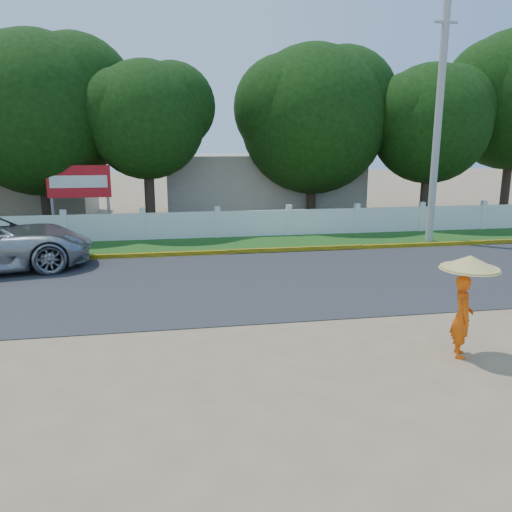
{
  "coord_description": "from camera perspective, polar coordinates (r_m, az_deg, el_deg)",
  "views": [
    {
      "loc": [
        -1.92,
        -9.01,
        3.85
      ],
      "look_at": [
        0.0,
        2.0,
        1.3
      ],
      "focal_mm": 35.0,
      "sensor_mm": 36.0,
      "label": 1
    }
  ],
  "objects": [
    {
      "name": "building_near",
      "position": [
        27.54,
        0.44,
        8.18
      ],
      "size": [
        10.0,
        6.0,
        3.2
      ],
      "primitive_type": "cube",
      "color": "#B7AD99",
      "rests_on": "ground"
    },
    {
      "name": "curb",
      "position": [
        17.58,
        -3.39,
        0.45
      ],
      "size": [
        40.0,
        0.18,
        0.16
      ],
      "primitive_type": "cube",
      "color": "yellow",
      "rests_on": "ground"
    },
    {
      "name": "road",
      "position": [
        14.17,
        -1.74,
        -2.87
      ],
      "size": [
        60.0,
        7.0,
        0.02
      ],
      "primitive_type": "cube",
      "color": "#38383A",
      "rests_on": "ground"
    },
    {
      "name": "grass_verge",
      "position": [
        19.24,
        -3.97,
        1.34
      ],
      "size": [
        60.0,
        3.5,
        0.03
      ],
      "primitive_type": "cube",
      "color": "#2D601E",
      "rests_on": "ground"
    },
    {
      "name": "fence",
      "position": [
        20.57,
        -4.41,
        3.59
      ],
      "size": [
        40.0,
        0.1,
        1.1
      ],
      "primitive_type": "cube",
      "color": "silver",
      "rests_on": "ground"
    },
    {
      "name": "building_far",
      "position": [
        29.25,
        -26.08,
        6.77
      ],
      "size": [
        8.0,
        5.0,
        2.8
      ],
      "primitive_type": "cube",
      "color": "#B7AD99",
      "rests_on": "ground"
    },
    {
      "name": "tree_row",
      "position": [
        23.61,
        0.37,
        15.68
      ],
      "size": [
        34.67,
        7.46,
        9.31
      ],
      "color": "#473828",
      "rests_on": "ground"
    },
    {
      "name": "ground",
      "position": [
        9.98,
        2.0,
        -9.84
      ],
      "size": [
        120.0,
        120.0,
        0.0
      ],
      "primitive_type": "plane",
      "color": "#9E8460",
      "rests_on": "ground"
    },
    {
      "name": "monk_with_parasol",
      "position": [
        9.75,
        22.86,
        -3.74
      ],
      "size": [
        1.04,
        1.04,
        1.9
      ],
      "color": "#E4530C",
      "rests_on": "ground"
    },
    {
      "name": "utility_pole",
      "position": [
        20.63,
        20.05,
        13.77
      ],
      "size": [
        0.28,
        0.28,
        8.9
      ],
      "primitive_type": "cylinder",
      "color": "#9C9B99",
      "rests_on": "ground"
    },
    {
      "name": "billboard",
      "position": [
        21.67,
        -19.57,
        7.61
      ],
      "size": [
        2.5,
        0.13,
        2.95
      ],
      "color": "gray",
      "rests_on": "ground"
    }
  ]
}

